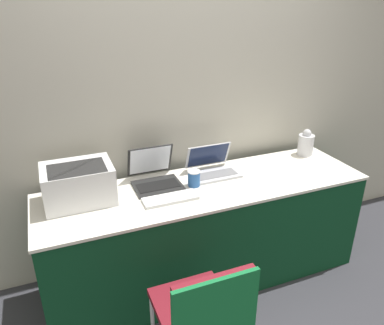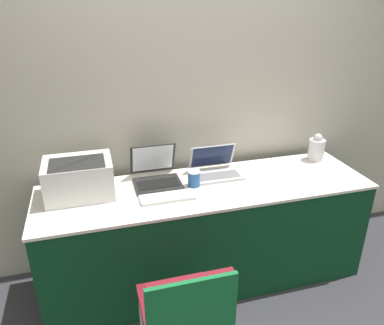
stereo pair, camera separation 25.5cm
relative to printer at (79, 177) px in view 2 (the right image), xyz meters
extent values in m
plane|color=#333338|center=(0.85, -0.43, -0.93)|extent=(14.00, 14.00, 0.00)
cube|color=#B7B2A3|center=(0.85, 0.33, 0.37)|extent=(8.00, 0.05, 2.60)
cube|color=#0C381E|center=(0.85, -0.11, -0.54)|extent=(2.32, 0.64, 0.78)
cube|color=silver|center=(0.85, -0.11, -0.14)|extent=(2.34, 0.66, 0.02)
cube|color=silver|center=(0.00, 0.00, -0.01)|extent=(0.44, 0.32, 0.25)
cube|color=black|center=(0.00, -0.03, 0.09)|extent=(0.35, 0.24, 0.04)
cube|color=black|center=(0.52, 0.00, -0.13)|extent=(0.33, 0.25, 0.02)
cube|color=black|center=(0.52, -0.02, -0.11)|extent=(0.29, 0.14, 0.00)
cube|color=black|center=(0.52, 0.17, 0.00)|extent=(0.33, 0.10, 0.24)
cube|color=silver|center=(0.52, 0.16, 0.00)|extent=(0.29, 0.08, 0.21)
cube|color=#B7B7BC|center=(0.97, 0.00, -0.13)|extent=(0.35, 0.20, 0.02)
cube|color=slate|center=(0.97, -0.01, -0.11)|extent=(0.31, 0.11, 0.00)
cube|color=#B7B7BC|center=(0.97, 0.14, -0.02)|extent=(0.35, 0.08, 0.19)
cube|color=#192342|center=(0.97, 0.14, -0.02)|extent=(0.31, 0.07, 0.17)
cube|color=silver|center=(0.55, -0.21, -0.12)|extent=(0.36, 0.13, 0.02)
cylinder|color=#285699|center=(0.77, -0.08, -0.08)|extent=(0.08, 0.08, 0.11)
cylinder|color=white|center=(0.77, -0.08, -0.02)|extent=(0.09, 0.09, 0.01)
cylinder|color=silver|center=(1.84, 0.09, -0.05)|extent=(0.13, 0.13, 0.17)
sphere|color=silver|center=(1.84, 0.09, 0.05)|extent=(0.07, 0.07, 0.07)
cube|color=maroon|center=(0.47, -0.81, -0.49)|extent=(0.42, 0.48, 0.04)
cube|color=maroon|center=(0.47, -1.03, -0.28)|extent=(0.42, 0.03, 0.40)
cylinder|color=silver|center=(0.28, -0.59, -0.72)|extent=(0.02, 0.02, 0.42)
cylinder|color=silver|center=(0.67, -0.59, -0.72)|extent=(0.02, 0.02, 0.42)
cube|color=#146633|center=(0.47, -1.06, -0.30)|extent=(0.44, 0.02, 0.44)
camera|label=1|loc=(-0.12, -2.24, 1.09)|focal=35.00mm
camera|label=2|loc=(0.12, -2.32, 1.09)|focal=35.00mm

